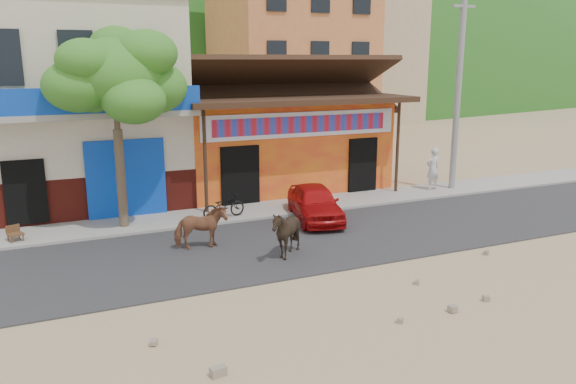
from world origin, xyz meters
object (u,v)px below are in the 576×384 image
at_px(red_car, 315,203).
at_px(pedestrian, 433,169).
at_px(tree, 118,129).
at_px(cow_tan, 201,228).
at_px(cow_dark, 286,233).
at_px(utility_pole, 458,87).
at_px(cafe_chair_right, 14,227).
at_px(scooter, 224,206).

relative_size(red_car, pedestrian, 2.04).
bearing_deg(tree, cow_tan, -58.85).
bearing_deg(cow_tan, cow_dark, -124.68).
relative_size(utility_pole, cow_tan, 5.66).
bearing_deg(cow_tan, tree, 36.43).
height_order(tree, red_car, tree).
height_order(red_car, pedestrian, pedestrian).
distance_m(utility_pole, cafe_chair_right, 16.24).
distance_m(utility_pole, cow_tan, 12.02).
bearing_deg(red_car, pedestrian, 28.86).
height_order(utility_pole, red_car, utility_pole).
relative_size(tree, pedestrian, 3.60).
bearing_deg(cafe_chair_right, scooter, -22.85).
bearing_deg(cow_tan, cafe_chair_right, 67.07).
relative_size(cow_dark, cafe_chair_right, 1.64).
bearing_deg(cow_tan, scooter, -24.91).
relative_size(utility_pole, cafe_chair_right, 9.83).
relative_size(cow_tan, scooter, 0.94).
xyz_separation_m(scooter, pedestrian, (8.79, 0.66, 0.44)).
xyz_separation_m(cow_dark, scooter, (-0.47, 4.00, -0.19)).
bearing_deg(red_car, utility_pole, 26.11).
distance_m(cow_tan, red_car, 4.35).
distance_m(cow_tan, cow_dark, 2.45).
bearing_deg(pedestrian, tree, -5.84).
bearing_deg(utility_pole, cow_tan, -164.90).
xyz_separation_m(red_car, pedestrian, (6.05, 1.79, 0.33)).
relative_size(pedestrian, cafe_chair_right, 2.05).
bearing_deg(cafe_chair_right, cow_dark, -53.73).
relative_size(red_car, scooter, 2.27).
height_order(utility_pole, cow_tan, utility_pole).
bearing_deg(scooter, red_car, -124.27).
distance_m(utility_pole, red_car, 7.97).
height_order(cow_dark, scooter, cow_dark).
bearing_deg(red_car, cow_tan, -150.17).
height_order(tree, scooter, tree).
xyz_separation_m(cow_tan, cow_dark, (1.88, -1.57, 0.07)).
bearing_deg(cow_dark, utility_pole, 115.21).
xyz_separation_m(utility_pole, red_car, (-6.96, -1.70, -3.50)).
height_order(scooter, cafe_chair_right, cafe_chair_right).
height_order(utility_pole, scooter, utility_pole).
xyz_separation_m(scooter, cafe_chair_right, (-6.13, 0.11, 0.01)).
relative_size(cow_dark, pedestrian, 0.80).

